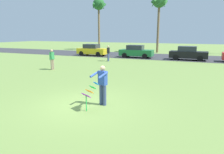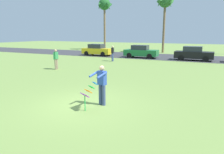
% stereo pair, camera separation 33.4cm
% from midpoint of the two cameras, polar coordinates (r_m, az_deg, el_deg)
% --- Properties ---
extents(ground_plane, '(120.00, 120.00, 0.00)m').
position_cam_midpoint_polar(ground_plane, '(9.35, -8.46, -7.45)').
color(ground_plane, olive).
extents(road_strip, '(120.00, 8.00, 0.01)m').
position_cam_midpoint_polar(road_strip, '(28.76, 13.88, 5.33)').
color(road_strip, '#38383D').
rests_on(road_strip, ground).
extents(person_kite_flyer, '(0.65, 0.73, 1.73)m').
position_cam_midpoint_polar(person_kite_flyer, '(8.97, -3.69, -1.84)').
color(person_kite_flyer, '#384772').
rests_on(person_kite_flyer, ground).
extents(kite_held, '(0.61, 0.73, 1.13)m').
position_cam_midpoint_polar(kite_held, '(8.46, -7.25, -4.12)').
color(kite_held, blue).
rests_on(kite_held, ground).
extents(parked_car_yellow, '(4.22, 1.87, 1.60)m').
position_cam_midpoint_polar(parked_car_yellow, '(29.61, -5.70, 7.28)').
color(parked_car_yellow, yellow).
rests_on(parked_car_yellow, ground).
extents(parked_car_green, '(4.23, 1.90, 1.60)m').
position_cam_midpoint_polar(parked_car_green, '(27.11, 6.19, 6.86)').
color(parked_car_green, '#1E7238').
rests_on(parked_car_green, ground).
extents(parked_car_black, '(4.21, 1.85, 1.60)m').
position_cam_midpoint_polar(parked_car_black, '(25.96, 19.63, 6.04)').
color(parked_car_black, black).
rests_on(parked_car_black, ground).
extents(palm_tree_left_near, '(2.58, 2.71, 9.31)m').
position_cam_midpoint_polar(palm_tree_left_near, '(40.23, -3.88, 18.54)').
color(palm_tree_left_near, brown).
rests_on(palm_tree_left_near, ground).
extents(palm_tree_right_near, '(2.58, 2.71, 9.05)m').
position_cam_midpoint_polar(palm_tree_right_near, '(35.28, 12.41, 18.88)').
color(palm_tree_right_near, brown).
rests_on(palm_tree_right_near, ground).
extents(person_walker_near, '(0.24, 0.57, 1.73)m').
position_cam_midpoint_polar(person_walker_near, '(18.64, -16.46, 4.74)').
color(person_walker_near, gray).
rests_on(person_walker_near, ground).
extents(person_walker_far, '(0.25, 0.57, 1.73)m').
position_cam_midpoint_polar(person_walker_far, '(23.48, -1.42, 6.57)').
color(person_walker_far, '#384772').
rests_on(person_walker_far, ground).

